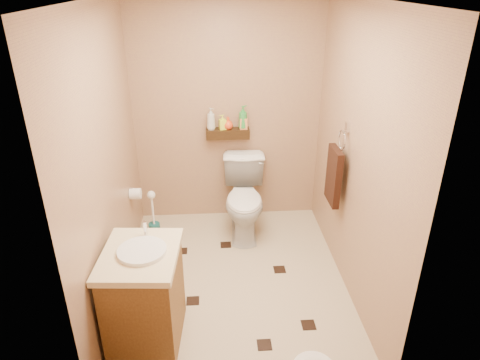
{
  "coord_description": "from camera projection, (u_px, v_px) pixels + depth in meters",
  "views": [
    {
      "loc": [
        -0.17,
        -3.15,
        2.54
      ],
      "look_at": [
        0.07,
        0.25,
        0.91
      ],
      "focal_mm": 32.0,
      "sensor_mm": 36.0,
      "label": 1
    }
  ],
  "objects": [
    {
      "name": "ground",
      "position": [
        235.0,
        281.0,
        3.94
      ],
      "size": [
        2.5,
        2.5,
        0.0
      ],
      "primitive_type": "plane",
      "color": "#C0AA8C",
      "rests_on": "ground"
    },
    {
      "name": "wall_back",
      "position": [
        227.0,
        115.0,
        4.55
      ],
      "size": [
        2.0,
        0.04,
        2.4
      ],
      "primitive_type": "cube",
      "color": "#A1745C",
      "rests_on": "ground"
    },
    {
      "name": "wall_front",
      "position": [
        247.0,
        252.0,
        2.3
      ],
      "size": [
        2.0,
        0.04,
        2.4
      ],
      "primitive_type": "cube",
      "color": "#A1745C",
      "rests_on": "ground"
    },
    {
      "name": "wall_left",
      "position": [
        107.0,
        164.0,
        3.36
      ],
      "size": [
        0.04,
        2.5,
        2.4
      ],
      "primitive_type": "cube",
      "color": "#A1745C",
      "rests_on": "ground"
    },
    {
      "name": "wall_right",
      "position": [
        356.0,
        158.0,
        3.48
      ],
      "size": [
        0.04,
        2.5,
        2.4
      ],
      "primitive_type": "cube",
      "color": "#A1745C",
      "rests_on": "ground"
    },
    {
      "name": "wall_shelf",
      "position": [
        228.0,
        133.0,
        4.55
      ],
      "size": [
        0.46,
        0.14,
        0.1
      ],
      "primitive_type": "cube",
      "color": "#32210D",
      "rests_on": "wall_back"
    },
    {
      "name": "floor_accents",
      "position": [
        239.0,
        285.0,
        3.88
      ],
      "size": [
        1.18,
        1.47,
        0.01
      ],
      "color": "black",
      "rests_on": "ground"
    },
    {
      "name": "toilet",
      "position": [
        245.0,
        199.0,
        4.53
      ],
      "size": [
        0.48,
        0.81,
        0.81
      ],
      "primitive_type": "imported",
      "rotation": [
        0.0,
        0.0,
        -0.04
      ],
      "color": "white",
      "rests_on": "ground"
    },
    {
      "name": "vanity",
      "position": [
        145.0,
        295.0,
        3.16
      ],
      "size": [
        0.58,
        0.69,
        0.91
      ],
      "rotation": [
        0.0,
        0.0,
        -0.07
      ],
      "color": "brown",
      "rests_on": "ground"
    },
    {
      "name": "toilet_brush",
      "position": [
        154.0,
        219.0,
        4.57
      ],
      "size": [
        0.12,
        0.12,
        0.52
      ],
      "color": "#175B5F",
      "rests_on": "ground"
    },
    {
      "name": "towel_ring",
      "position": [
        334.0,
        173.0,
        3.81
      ],
      "size": [
        0.12,
        0.3,
        0.76
      ],
      "color": "silver",
      "rests_on": "wall_right"
    },
    {
      "name": "toilet_paper",
      "position": [
        135.0,
        194.0,
        4.21
      ],
      "size": [
        0.12,
        0.11,
        0.12
      ],
      "color": "white",
      "rests_on": "wall_left"
    },
    {
      "name": "bottle_a",
      "position": [
        211.0,
        119.0,
        4.47
      ],
      "size": [
        0.13,
        0.13,
        0.23
      ],
      "primitive_type": "imported",
      "rotation": [
        0.0,
        0.0,
        0.8
      ],
      "color": "beige",
      "rests_on": "wall_shelf"
    },
    {
      "name": "bottle_b",
      "position": [
        223.0,
        122.0,
        4.49
      ],
      "size": [
        0.08,
        0.08,
        0.16
      ],
      "primitive_type": "imported",
      "rotation": [
        0.0,
        0.0,
        4.92
      ],
      "color": "#E2F533",
      "rests_on": "wall_shelf"
    },
    {
      "name": "bottle_c",
      "position": [
        228.0,
        123.0,
        4.5
      ],
      "size": [
        0.14,
        0.14,
        0.13
      ],
      "primitive_type": "imported",
      "rotation": [
        0.0,
        0.0,
        4.15
      ],
      "color": "#F1481C",
      "rests_on": "wall_shelf"
    },
    {
      "name": "bottle_d",
      "position": [
        243.0,
        117.0,
        4.49
      ],
      "size": [
        0.13,
        0.13,
        0.25
      ],
      "primitive_type": "imported",
      "rotation": [
        0.0,
        0.0,
        2.04
      ],
      "color": "green",
      "rests_on": "wall_shelf"
    },
    {
      "name": "bottle_e",
      "position": [
        243.0,
        121.0,
        4.5
      ],
      "size": [
        0.08,
        0.08,
        0.18
      ],
      "primitive_type": "imported",
      "rotation": [
        0.0,
        0.0,
        1.57
      ],
      "color": "#E88C4D",
      "rests_on": "wall_shelf"
    }
  ]
}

